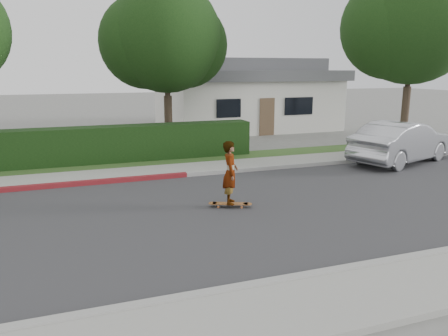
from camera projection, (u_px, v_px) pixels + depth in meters
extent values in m
plane|color=slate|center=(190.00, 216.00, 11.21)|extent=(120.00, 120.00, 0.00)
cube|color=#2D2D30|center=(190.00, 216.00, 11.21)|extent=(60.00, 8.00, 0.01)
cube|color=#9E9E99|center=(253.00, 287.00, 7.43)|extent=(60.00, 0.20, 0.15)
cube|color=gray|center=(277.00, 315.00, 6.61)|extent=(60.00, 1.60, 0.12)
cube|color=#9E9E99|center=(158.00, 177.00, 14.96)|extent=(60.00, 0.20, 0.15)
cube|color=gray|center=(153.00, 172.00, 15.79)|extent=(60.00, 1.60, 0.12)
cube|color=#2D4C1E|center=(146.00, 163.00, 17.26)|extent=(60.00, 1.60, 0.10)
cube|color=black|center=(64.00, 148.00, 16.67)|extent=(15.00, 1.00, 1.50)
cylinder|color=#33261C|center=(169.00, 124.00, 19.68)|extent=(0.36, 0.36, 2.52)
cylinder|color=#33261C|center=(167.00, 81.00, 19.26)|extent=(0.24, 0.24, 2.10)
sphere|color=black|center=(166.00, 37.00, 18.84)|extent=(4.80, 4.80, 4.80)
sphere|color=black|center=(146.00, 42.00, 18.99)|extent=(4.08, 4.08, 4.08)
sphere|color=black|center=(185.00, 45.00, 19.48)|extent=(3.84, 3.84, 3.84)
cylinder|color=#33261C|center=(405.00, 117.00, 20.97)|extent=(0.36, 0.36, 2.88)
cylinder|color=#33261C|center=(409.00, 71.00, 20.49)|extent=(0.24, 0.24, 2.40)
sphere|color=black|center=(413.00, 23.00, 20.00)|extent=(5.60, 5.60, 5.60)
sphere|color=black|center=(393.00, 27.00, 20.15)|extent=(4.76, 4.76, 4.76)
sphere|color=black|center=(423.00, 31.00, 20.64)|extent=(4.48, 4.48, 4.48)
cube|color=beige|center=(243.00, 103.00, 28.19)|extent=(10.00, 8.00, 3.00)
cube|color=#4C4C51|center=(244.00, 75.00, 27.79)|extent=(10.60, 8.60, 0.60)
cube|color=#4C4C51|center=(244.00, 65.00, 27.66)|extent=(8.40, 6.40, 0.80)
cube|color=black|center=(229.00, 108.00, 23.66)|extent=(1.40, 0.06, 1.00)
cube|color=black|center=(299.00, 106.00, 25.07)|extent=(1.80, 0.06, 1.00)
cube|color=brown|center=(267.00, 117.00, 24.54)|extent=(0.90, 0.06, 2.10)
cylinder|color=#C06734|center=(218.00, 207.00, 11.85)|extent=(0.07, 0.06, 0.06)
cylinder|color=#C06734|center=(219.00, 205.00, 12.02)|extent=(0.07, 0.06, 0.06)
cylinder|color=#C06734|center=(242.00, 207.00, 11.81)|extent=(0.07, 0.06, 0.06)
cylinder|color=#C06734|center=(242.00, 205.00, 11.98)|extent=(0.07, 0.06, 0.06)
cube|color=silver|center=(219.00, 204.00, 11.92)|extent=(0.12, 0.20, 0.03)
cube|color=silver|center=(242.00, 205.00, 11.89)|extent=(0.12, 0.20, 0.03)
cube|color=brown|center=(230.00, 204.00, 11.90)|extent=(0.97, 0.59, 0.02)
cylinder|color=brown|center=(213.00, 203.00, 11.93)|extent=(0.31, 0.31, 0.02)
cylinder|color=brown|center=(248.00, 204.00, 11.87)|extent=(0.31, 0.31, 0.02)
imported|color=white|center=(230.00, 173.00, 11.71)|extent=(0.60, 0.73, 1.72)
imported|color=#B4B6BC|center=(402.00, 142.00, 17.45)|extent=(5.36, 3.31, 1.67)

